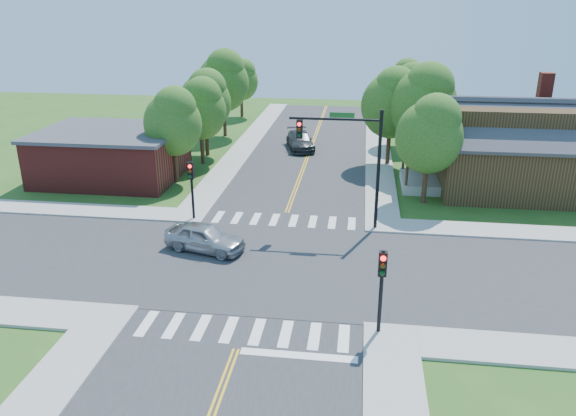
# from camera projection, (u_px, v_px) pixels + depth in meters

# --- Properties ---
(ground) EXTENTS (100.00, 100.00, 0.00)m
(ground) POSITION_uv_depth(u_px,v_px,m) (268.00, 265.00, 29.18)
(ground) COLOR #28541A
(ground) RESTS_ON ground
(road_ns) EXTENTS (10.00, 90.00, 0.04)m
(road_ns) POSITION_uv_depth(u_px,v_px,m) (268.00, 265.00, 29.18)
(road_ns) COLOR #2D2D30
(road_ns) RESTS_ON ground
(road_ew) EXTENTS (90.00, 10.00, 0.04)m
(road_ew) POSITION_uv_depth(u_px,v_px,m) (268.00, 265.00, 29.17)
(road_ew) COLOR #2D2D30
(road_ew) RESTS_ON ground
(intersection_patch) EXTENTS (10.20, 10.20, 0.06)m
(intersection_patch) POSITION_uv_depth(u_px,v_px,m) (268.00, 265.00, 29.18)
(intersection_patch) COLOR #2D2D30
(intersection_patch) RESTS_ON ground
(sidewalk_ne) EXTENTS (40.00, 40.00, 0.14)m
(sidewalk_ne) POSITION_uv_depth(u_px,v_px,m) (511.00, 182.00, 41.86)
(sidewalk_ne) COLOR #9E9B93
(sidewalk_ne) RESTS_ON ground
(sidewalk_nw) EXTENTS (40.00, 40.00, 0.14)m
(sidewalk_nw) POSITION_uv_depth(u_px,v_px,m) (109.00, 166.00, 45.76)
(sidewalk_nw) COLOR #9E9B93
(sidewalk_nw) RESTS_ON ground
(crosswalk_north) EXTENTS (8.85, 2.00, 0.01)m
(crosswalk_north) POSITION_uv_depth(u_px,v_px,m) (284.00, 220.00, 34.91)
(crosswalk_north) COLOR white
(crosswalk_north) RESTS_ON ground
(crosswalk_south) EXTENTS (8.85, 2.00, 0.01)m
(crosswalk_south) POSITION_uv_depth(u_px,v_px,m) (243.00, 331.00, 23.42)
(crosswalk_south) COLOR white
(crosswalk_south) RESTS_ON ground
(centerline) EXTENTS (0.30, 90.00, 0.01)m
(centerline) POSITION_uv_depth(u_px,v_px,m) (268.00, 264.00, 29.17)
(centerline) COLOR gold
(centerline) RESTS_ON ground
(stop_bar) EXTENTS (4.60, 0.45, 0.09)m
(stop_bar) POSITION_uv_depth(u_px,v_px,m) (299.00, 356.00, 21.83)
(stop_bar) COLOR white
(stop_bar) RESTS_ON ground
(signal_mast_ne) EXTENTS (5.30, 0.42, 7.20)m
(signal_mast_ne) POSITION_uv_depth(u_px,v_px,m) (350.00, 150.00, 32.15)
(signal_mast_ne) COLOR black
(signal_mast_ne) RESTS_ON ground
(signal_pole_se) EXTENTS (0.34, 0.42, 3.80)m
(signal_pole_se) POSITION_uv_depth(u_px,v_px,m) (382.00, 277.00, 22.34)
(signal_pole_se) COLOR black
(signal_pole_se) RESTS_ON ground
(signal_pole_nw) EXTENTS (0.34, 0.42, 3.80)m
(signal_pole_nw) POSITION_uv_depth(u_px,v_px,m) (191.00, 180.00, 34.09)
(signal_pole_nw) COLOR black
(signal_pole_nw) RESTS_ON ground
(house_ne) EXTENTS (13.05, 8.80, 7.11)m
(house_ne) POSITION_uv_depth(u_px,v_px,m) (513.00, 145.00, 39.33)
(house_ne) COLOR black
(house_ne) RESTS_ON ground
(building_nw) EXTENTS (10.40, 8.40, 3.73)m
(building_nw) POSITION_uv_depth(u_px,v_px,m) (111.00, 154.00, 42.49)
(building_nw) COLOR maroon
(building_nw) RESTS_ON ground
(tree_e_a) EXTENTS (4.36, 4.15, 7.42)m
(tree_e_a) POSITION_uv_depth(u_px,v_px,m) (431.00, 132.00, 36.21)
(tree_e_a) COLOR #382314
(tree_e_a) RESTS_ON ground
(tree_e_b) EXTENTS (5.08, 4.83, 8.64)m
(tree_e_b) POSITION_uv_depth(u_px,v_px,m) (425.00, 101.00, 42.41)
(tree_e_b) COLOR #382314
(tree_e_b) RESTS_ON ground
(tree_e_c) EXTENTS (4.50, 4.28, 7.65)m
(tree_e_c) POSITION_uv_depth(u_px,v_px,m) (410.00, 92.00, 50.53)
(tree_e_c) COLOR #382314
(tree_e_c) RESTS_ON ground
(tree_e_d) EXTENTS (4.18, 3.97, 7.11)m
(tree_e_d) POSITION_uv_depth(u_px,v_px,m) (405.00, 82.00, 58.76)
(tree_e_d) COLOR #382314
(tree_e_d) RESTS_ON ground
(tree_w_a) EXTENTS (4.23, 4.02, 7.19)m
(tree_w_a) POSITION_uv_depth(u_px,v_px,m) (173.00, 120.00, 40.53)
(tree_w_a) COLOR #382314
(tree_w_a) RESTS_ON ground
(tree_w_b) EXTENTS (4.44, 4.21, 7.54)m
(tree_w_b) POSITION_uv_depth(u_px,v_px,m) (206.00, 99.00, 47.41)
(tree_w_b) COLOR #382314
(tree_w_b) RESTS_ON ground
(tree_w_c) EXTENTS (5.00, 4.75, 8.51)m
(tree_w_c) POSITION_uv_depth(u_px,v_px,m) (224.00, 79.00, 53.97)
(tree_w_c) COLOR #382314
(tree_w_c) RESTS_ON ground
(tree_w_d) EXTENTS (3.88, 3.69, 6.60)m
(tree_w_d) POSITION_uv_depth(u_px,v_px,m) (242.00, 79.00, 63.21)
(tree_w_d) COLOR #382314
(tree_w_d) RESTS_ON ground
(tree_house) EXTENTS (4.75, 4.51, 8.07)m
(tree_house) POSITION_uv_depth(u_px,v_px,m) (392.00, 101.00, 44.44)
(tree_house) COLOR #382314
(tree_house) RESTS_ON ground
(tree_bldg) EXTENTS (4.23, 4.02, 7.19)m
(tree_bldg) POSITION_uv_depth(u_px,v_px,m) (201.00, 107.00, 45.17)
(tree_bldg) COLOR #382314
(tree_bldg) RESTS_ON ground
(car_silver) EXTENTS (4.11, 5.40, 1.52)m
(car_silver) POSITION_uv_depth(u_px,v_px,m) (205.00, 238.00, 30.56)
(car_silver) COLOR #ACAEB3
(car_silver) RESTS_ON ground
(car_dgrey) EXTENTS (4.68, 6.30, 1.53)m
(car_dgrey) POSITION_uv_depth(u_px,v_px,m) (300.00, 141.00, 50.87)
(car_dgrey) COLOR #2F3235
(car_dgrey) RESTS_ON ground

